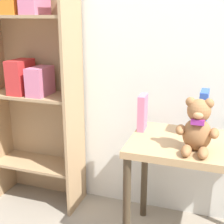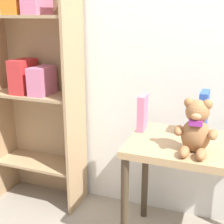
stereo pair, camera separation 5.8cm
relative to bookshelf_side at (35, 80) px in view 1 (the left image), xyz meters
The scene contains 6 objects.
wall_back 1.00m from the bookshelf_side, ahead, with size 4.80×0.06×2.50m.
bookshelf_side is the anchor object (origin of this frame).
display_table 1.10m from the bookshelf_side, 10.54° to the right, with size 0.69×0.46×0.62m.
teddy_bear 1.08m from the bookshelf_side, 16.15° to the right, with size 0.19×0.18×0.25m.
book_standing_pink 0.74m from the bookshelf_side, ahead, with size 0.04×0.11×0.20m, color #D17093.
book_standing_blue 1.05m from the bookshelf_side, ahead, with size 0.04×0.13×0.24m, color #2D51B7.
Camera 1 is at (0.19, -0.47, 1.22)m, focal length 50.00 mm.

